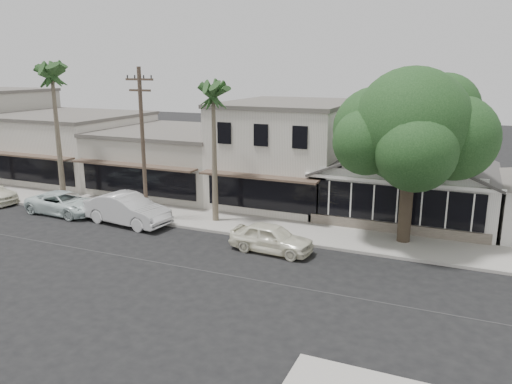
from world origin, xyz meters
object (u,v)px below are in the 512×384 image
at_px(shade_tree, 411,129).
at_px(car_1, 128,209).
at_px(utility_pole, 143,142).
at_px(car_2, 64,203).
at_px(car_0, 271,238).

bearing_deg(shade_tree, car_1, -168.13).
distance_m(utility_pole, car_2, 7.08).
xyz_separation_m(utility_pole, car_1, (-0.73, -0.83, -3.90)).
height_order(car_2, shade_tree, shade_tree).
bearing_deg(car_0, car_2, 89.78).
bearing_deg(car_1, utility_pole, -34.24).
height_order(car_1, car_2, car_1).
relative_size(utility_pole, car_1, 1.66).
relative_size(car_1, car_2, 1.09).
relative_size(car_0, car_1, 0.78).
bearing_deg(car_2, car_1, -89.48).
bearing_deg(car_2, utility_pole, -80.96).
xyz_separation_m(car_0, car_1, (-9.41, 0.89, 0.17)).
relative_size(utility_pole, car_0, 2.13).
height_order(car_0, shade_tree, shade_tree).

